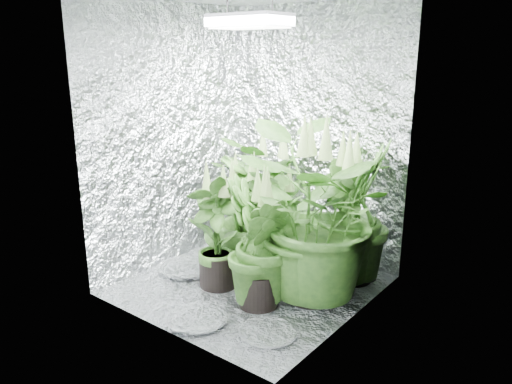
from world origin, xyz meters
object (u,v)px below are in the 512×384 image
Objects in this scene: plant_c at (356,213)px; plant_g at (258,244)px; plant_b at (278,225)px; plant_e at (313,216)px; grow_lamp at (249,21)px; circulation_fan at (363,258)px; plant_d at (246,216)px; plant_f at (217,232)px; plant_a at (265,194)px.

plant_c is 0.80m from plant_g.
plant_b is 0.61× the size of plant_e.
grow_lamp is at bearing -135.40° from plant_c.
grow_lamp reaches higher than plant_c.
plant_b reaches higher than circulation_fan.
plant_d reaches higher than plant_f.
grow_lamp is at bearing -158.59° from circulation_fan.
plant_d is 0.66× the size of plant_e.
grow_lamp is 1.42m from plant_g.
plant_g is (0.42, -0.39, -0.00)m from plant_d.
plant_e is at bearing -9.57° from plant_d.
plant_c reaches higher than plant_d.
circulation_fan is (0.78, 0.41, -0.27)m from plant_d.
plant_d is at bearing -155.22° from plant_c.
plant_g is at bearing -7.41° from plant_f.
plant_b is 2.27× the size of circulation_fan.
plant_c is 0.37m from circulation_fan.
plant_a is 0.91m from plant_e.
grow_lamp is 1.46m from plant_b.
plant_f is at bearing -117.71° from plant_b.
plant_a reaches higher than plant_f.
plant_f is at bearing -136.89° from plant_c.
circulation_fan is (0.04, 0.07, -0.36)m from plant_c.
grow_lamp reaches higher than plant_g.
plant_c is (0.85, -0.04, 0.02)m from plant_a.
plant_d is at bearing -74.39° from plant_a.
plant_a is 0.79× the size of plant_e.
circulation_fan is at bearing 65.67° from plant_g.
plant_e is at bearing 50.38° from plant_g.
plant_d is 0.57m from plant_g.
plant_g is (0.18, -0.48, 0.04)m from plant_b.
plant_d is 2.46× the size of circulation_fan.
plant_e is (-0.09, -0.45, 0.08)m from plant_c.
plant_b is at bearing 62.29° from plant_f.
plant_c is at bearing 79.14° from plant_e.
plant_g reaches higher than plant_f.
plant_e is 1.50× the size of plant_g.
plant_d is 0.34m from plant_f.
plant_f is (-0.18, -0.14, -1.42)m from grow_lamp.
plant_c reaches higher than plant_b.
plant_c reaches higher than plant_a.
plant_b is 0.51m from plant_e.
circulation_fan is at bearing 1.79° from plant_a.
plant_f is 0.41m from plant_g.
plant_b is 0.51m from plant_g.
plant_a is 0.94m from plant_g.
plant_g is (-0.32, -0.73, -0.09)m from plant_c.
plant_a reaches higher than circulation_fan.
plant_e reaches higher than plant_b.
plant_e reaches higher than plant_f.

